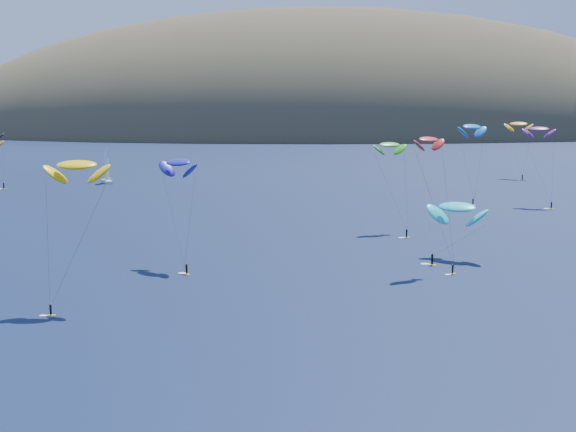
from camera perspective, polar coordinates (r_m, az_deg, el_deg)
The scene contains 10 objects.
island at distance 622.09m, azimuth 4.30°, elevation 5.03°, with size 730.00×300.00×210.00m.
sailboat at distance 275.09m, azimuth -12.76°, elevation 2.52°, with size 10.01×9.52×11.96m.
kitesurfer_2 at distance 117.06m, azimuth -14.80°, elevation 3.52°, with size 9.07×9.91×22.33m.
kitesurfer_3 at distance 177.05m, azimuth 7.24°, elevation 5.03°, with size 8.17×14.13×20.76m.
kitesurfer_4 at distance 224.60m, azimuth 12.95°, elevation 6.20°, with size 10.64×10.94×23.47m.
kitesurfer_5 at distance 149.11m, azimuth 11.93°, elevation 0.63°, with size 12.39×12.76×12.46m.
kitesurfer_6 at distance 225.20m, azimuth 17.42°, elevation 5.92°, with size 8.91×12.61×22.60m.
kitesurfer_9 at distance 138.21m, azimuth 9.98°, elevation 5.35°, with size 7.70×8.71×23.92m.
kitesurfer_10 at distance 141.34m, azimuth -7.82°, elevation 3.79°, with size 9.08×14.05×20.36m.
kitesurfer_11 at distance 296.15m, azimuth 16.08°, elevation 6.31°, with size 10.31×14.90×21.55m.
Camera 1 is at (-14.99, -56.00, 30.11)m, focal length 50.00 mm.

